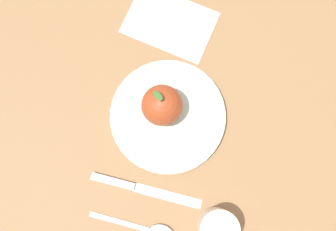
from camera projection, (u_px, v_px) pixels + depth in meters
ground_plane at (163, 121)px, 0.72m from camera, size 2.40×2.40×0.00m
dinner_plate at (168, 116)px, 0.71m from camera, size 0.23×0.23×0.02m
apple at (162, 105)px, 0.66m from camera, size 0.08×0.08×0.09m
cup at (218, 228)px, 0.64m from camera, size 0.07×0.07×0.06m
knife at (136, 187)px, 0.69m from camera, size 0.19×0.14×0.01m
spoon at (152, 231)px, 0.67m from camera, size 0.15×0.11×0.01m
linen_napkin at (170, 22)px, 0.75m from camera, size 0.22×0.19×0.00m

